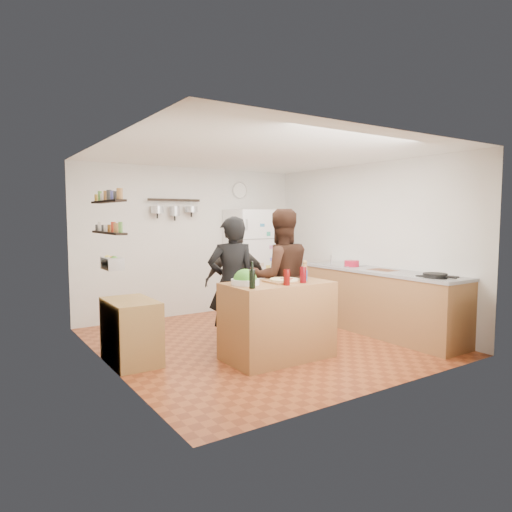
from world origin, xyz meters
TOP-DOWN VIEW (x-y plane):
  - room_shell at (0.00, 0.39)m, footprint 4.20×4.20m
  - prep_island at (-0.23, -0.72)m, footprint 1.25×0.72m
  - pizza_board at (-0.15, -0.74)m, footprint 0.42×0.34m
  - pizza at (-0.15, -0.74)m, footprint 0.34×0.34m
  - salad_bowl at (-0.65, -0.67)m, footprint 0.33×0.33m
  - wine_bottle at (-0.73, -0.94)m, footprint 0.07×0.07m
  - wine_glass_near at (-0.28, -0.96)m, footprint 0.07×0.07m
  - wine_glass_far at (-0.01, -0.92)m, footprint 0.08×0.08m
  - pepper_mill at (0.22, -0.67)m, footprint 0.06×0.06m
  - salt_canister at (0.07, -0.84)m, footprint 0.08×0.08m
  - person_left at (-0.49, -0.10)m, footprint 0.70×0.56m
  - person_center at (0.12, -0.29)m, footprint 1.02×0.90m
  - person_back at (-0.12, 0.40)m, footprint 0.96×0.75m
  - counter_run at (1.70, -0.55)m, footprint 0.63×2.63m
  - stove_top at (1.70, -1.50)m, footprint 0.60×0.62m
  - skillet at (1.60, -1.54)m, footprint 0.29×0.29m
  - sink at (1.70, 0.30)m, footprint 0.50×0.80m
  - cutting_board at (1.70, -0.62)m, footprint 0.30×0.40m
  - red_bowl at (1.65, -0.05)m, footprint 0.22×0.22m
  - fridge at (0.95, 1.75)m, footprint 0.70×0.68m
  - wall_clock at (0.95, 2.08)m, footprint 0.30×0.03m
  - spice_shelf_lower at (-1.93, 0.20)m, footprint 0.12×1.00m
  - spice_shelf_upper at (-1.93, 0.20)m, footprint 0.12×1.00m
  - produce_basket at (-1.90, 0.20)m, footprint 0.18×0.35m
  - side_table at (-1.74, 0.07)m, footprint 0.50×0.80m
  - pot_rack at (-0.35, 2.00)m, footprint 0.90×0.04m

SIDE VIEW (x-z plane):
  - side_table at x=-1.74m, z-range 0.00..0.73m
  - counter_run at x=1.70m, z-range 0.00..0.90m
  - prep_island at x=-0.23m, z-range 0.00..0.91m
  - person_back at x=-0.12m, z-range 0.00..1.52m
  - person_left at x=-0.49m, z-range 0.00..1.68m
  - person_center at x=0.12m, z-range 0.00..1.78m
  - fridge at x=0.95m, z-range 0.00..1.80m
  - stove_top at x=1.70m, z-range 0.90..0.92m
  - cutting_board at x=1.70m, z-range 0.90..0.92m
  - sink at x=1.70m, z-range 0.90..0.93m
  - pizza_board at x=-0.15m, z-range 0.91..0.93m
  - pizza at x=-0.15m, z-range 0.93..0.95m
  - salad_bowl at x=-0.65m, z-range 0.91..0.98m
  - skillet at x=1.60m, z-range 0.92..0.98m
  - red_bowl at x=1.65m, z-range 0.92..1.01m
  - salt_canister at x=0.07m, z-range 0.91..1.04m
  - wine_glass_near at x=-0.28m, z-range 0.91..1.09m
  - pepper_mill at x=0.22m, z-range 0.91..1.10m
  - wine_glass_far at x=-0.01m, z-range 0.91..1.10m
  - wine_bottle at x=-0.73m, z-range 0.91..1.11m
  - produce_basket at x=-1.90m, z-range 1.08..1.22m
  - room_shell at x=0.00m, z-range -0.85..3.35m
  - spice_shelf_lower at x=-1.93m, z-range 1.49..1.51m
  - spice_shelf_upper at x=-1.93m, z-range 1.84..1.86m
  - pot_rack at x=-0.35m, z-range 1.93..1.97m
  - wall_clock at x=0.95m, z-range 2.00..2.30m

